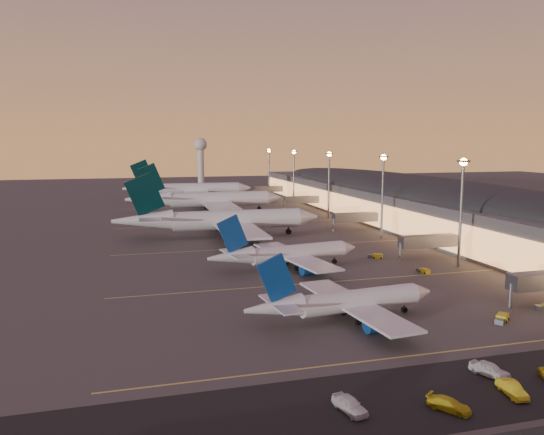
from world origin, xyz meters
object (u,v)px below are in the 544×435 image
Objects in this scene: baggage_tug_d at (424,271)px; service_van_c at (490,369)px; radar_tower at (201,153)px; service_van_b at (449,404)px; airliner_narrow_north at (286,254)px; baggage_tug_c at (376,256)px; airliner_wide_far at (188,189)px; service_van_f at (512,389)px; airliner_wide_mid at (206,200)px; baggage_tug_b at (502,319)px; service_van_a at (350,404)px; airliner_narrow_south at (344,302)px; airliner_wide_near at (220,220)px.

service_van_c is (-20.94, -50.19, 0.42)m from baggage_tug_d.
radar_tower is 6.31× the size of service_van_c.
service_van_b is at bearing -37.49° from baggage_tug_d.
airliner_narrow_north reaches higher than baggage_tug_d.
baggage_tug_c is 17.30m from baggage_tug_d.
airliner_wide_far reaches higher than airliner_narrow_north.
radar_tower is 319.31m from service_van_f.
airliner_wide_mid is 2.04× the size of radar_tower.
service_van_b reaches higher than baggage_tug_b.
service_van_a is 1.03× the size of service_van_b.
airliner_wide_mid is 52.90m from airliner_wide_far.
service_van_b is at bearing -171.56° from service_van_c.
airliner_narrow_south is 40.13m from baggage_tug_d.
radar_tower reaches higher than airliner_wide_mid.
airliner_wide_mid is 13.89× the size of service_van_f.
airliner_narrow_south is 0.53× the size of airliner_wide_mid.
service_van_c reaches higher than baggage_tug_d.
airliner_wide_mid is 13.31× the size of service_van_a.
airliner_narrow_south is 0.53× the size of airliner_wide_far.
service_van_f is (8.80, -29.66, -2.43)m from airliner_narrow_south.
airliner_wide_near reaches higher than baggage_tug_b.
baggage_tug_d is (5.44, 33.09, -0.07)m from baggage_tug_b.
airliner_wide_mid is 171.75m from service_van_a.
baggage_tug_d is at bearing 39.14° from service_van_a.
radar_tower reaches higher than airliner_narrow_south.
airliner_narrow_south is 26.40m from service_van_c.
baggage_tug_c is 0.81× the size of service_van_b.
airliner_narrow_south is 8.84× the size of baggage_tug_b.
radar_tower reaches higher than service_van_a.
baggage_tug_c is at bearing 51.63° from airliner_narrow_south.
service_van_b is at bearing -177.38° from baggage_tug_b.
airliner_wide_near reaches higher than airliner_narrow_north.
airliner_wide_far reaches higher than baggage_tug_d.
airliner_narrow_south is 30.92m from service_van_b.
radar_tower reaches higher than service_van_f.
airliner_wide_near reaches higher than service_van_c.
service_van_f is (12.27, -225.83, -4.63)m from airliner_wide_far.
service_van_a is 21.24m from service_van_c.
baggage_tug_c is at bearing 51.78° from service_van_c.
service_van_f is at bearing -30.21° from baggage_tug_d.
baggage_tug_b is at bearing -22.16° from airliner_narrow_south.
baggage_tug_d is (32.52, -117.55, -5.00)m from airliner_wide_mid.
service_van_c is (-17.42, -67.12, 0.37)m from baggage_tug_c.
service_van_c is 5.30m from service_van_f.
baggage_tug_b is at bearing 6.10° from service_van_b.
radar_tower reaches higher than service_van_b.
service_van_f is (15.30, -112.86, -4.56)m from airliner_wide_near.
airliner_wide_mid reaches higher than airliner_wide_near.
baggage_tug_b reaches higher than baggage_tug_c.
radar_tower is (19.38, 92.70, 16.46)m from airliner_wide_far.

